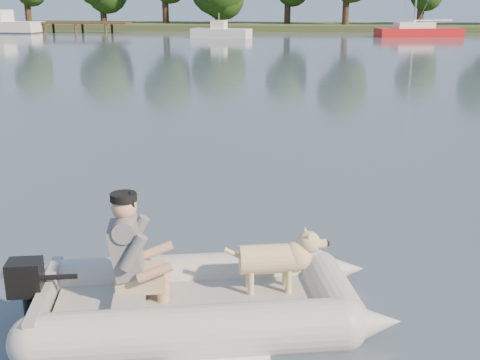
# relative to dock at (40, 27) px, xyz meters

# --- Properties ---
(water) EXTENTS (160.00, 160.00, 0.00)m
(water) POSITION_rel_dock_xyz_m (26.00, -52.00, -0.52)
(water) COLOR #4E606A
(water) RESTS_ON ground
(shore_bank) EXTENTS (160.00, 12.00, 0.70)m
(shore_bank) POSITION_rel_dock_xyz_m (26.00, 10.00, -0.27)
(shore_bank) COLOR #47512D
(shore_bank) RESTS_ON water
(dock) EXTENTS (18.00, 2.00, 1.04)m
(dock) POSITION_rel_dock_xyz_m (0.00, 0.00, 0.00)
(dock) COLOR #4C331E
(dock) RESTS_ON water
(dinghy) EXTENTS (5.56, 4.61, 1.41)m
(dinghy) POSITION_rel_dock_xyz_m (26.20, -52.00, 0.09)
(dinghy) COLOR #A8A8A2
(dinghy) RESTS_ON water
(man) EXTENTS (0.87, 0.79, 1.10)m
(man) POSITION_rel_dock_xyz_m (25.49, -52.12, 0.27)
(man) COLOR slate
(man) RESTS_ON dinghy
(dog) EXTENTS (1.01, 0.56, 0.64)m
(dog) POSITION_rel_dock_xyz_m (26.83, -51.79, 0.01)
(dog) COLOR tan
(dog) RESTS_ON dinghy
(outboard_motor) EXTENTS (0.48, 0.39, 0.81)m
(outboard_motor) POSITION_rel_dock_xyz_m (24.55, -52.40, -0.20)
(outboard_motor) COLOR black
(outboard_motor) RESTS_ON dinghy
(cabin_cruiser) EXTENTS (8.54, 3.79, 2.56)m
(cabin_cruiser) POSITION_rel_dock_xyz_m (-3.34, -1.07, 0.56)
(cabin_cruiser) COLOR white
(cabin_cruiser) RESTS_ON water
(motorboat) EXTENTS (5.31, 2.83, 2.13)m
(motorboat) POSITION_rel_dock_xyz_m (19.01, -6.53, 0.45)
(motorboat) COLOR white
(motorboat) RESTS_ON water
(sailboat) EXTENTS (7.64, 3.92, 10.07)m
(sailboat) POSITION_rel_dock_xyz_m (35.56, -2.35, -0.08)
(sailboat) COLOR #B61416
(sailboat) RESTS_ON water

